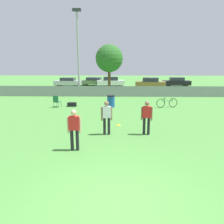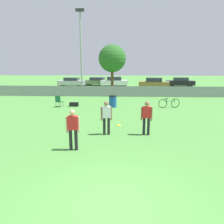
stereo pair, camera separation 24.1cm
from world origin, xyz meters
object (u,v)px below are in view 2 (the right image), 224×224
(parked_car_olive, at_px, (98,81))
(player_receiver_white, at_px, (106,115))
(tree_near_pole, at_px, (112,59))
(trash_bin, at_px, (113,101))
(parked_car_silver, at_px, (72,82))
(gear_bag_sideline, at_px, (74,104))
(folding_chair_sideline, at_px, (59,101))
(parked_car_dark, at_px, (180,82))
(player_thrower_red, at_px, (73,127))
(frisbee_disc, at_px, (119,125))
(bicycle_sideline, at_px, (169,103))
(parked_car_white, at_px, (114,82))
(parked_car_tan, at_px, (154,83))
(light_pole, at_px, (81,46))
(player_defender_red, at_px, (147,116))

(parked_car_olive, bearing_deg, player_receiver_white, -75.07)
(tree_near_pole, height_order, trash_bin, tree_near_pole)
(parked_car_silver, distance_m, parked_car_olive, 4.03)
(trash_bin, xyz_separation_m, gear_bag_sideline, (-3.16, 0.20, -0.32))
(trash_bin, relative_size, parked_car_olive, 0.21)
(folding_chair_sideline, xyz_separation_m, parked_car_dark, (13.85, 17.08, 0.14))
(parked_car_dark, bearing_deg, player_thrower_red, -107.94)
(frisbee_disc, height_order, bicycle_sideline, bicycle_sideline)
(bicycle_sideline, xyz_separation_m, parked_car_white, (-5.02, 16.84, 0.31))
(parked_car_white, xyz_separation_m, parked_car_tan, (5.74, -3.11, 0.05))
(player_thrower_red, bearing_deg, frisbee_disc, 63.07)
(bicycle_sideline, relative_size, parked_car_white, 0.40)
(trash_bin, bearing_deg, parked_car_silver, 113.26)
(player_thrower_red, xyz_separation_m, frisbee_disc, (1.74, 3.62, -0.94))
(light_pole, relative_size, tree_near_pole, 1.63)
(folding_chair_sideline, height_order, parked_car_white, parked_car_white)
(trash_bin, relative_size, parked_car_dark, 0.22)
(parked_car_white, bearing_deg, parked_car_olive, 155.86)
(player_receiver_white, relative_size, trash_bin, 1.75)
(frisbee_disc, relative_size, parked_car_white, 0.06)
(parked_car_silver, bearing_deg, light_pole, -67.06)
(player_thrower_red, relative_size, parked_car_tan, 0.38)
(tree_near_pole, distance_m, frisbee_disc, 14.13)
(parked_car_tan, bearing_deg, parked_car_dark, 47.77)
(tree_near_pole, xyz_separation_m, player_receiver_white, (0.47, -15.15, -2.98))
(player_thrower_red, height_order, bicycle_sideline, player_thrower_red)
(parked_car_dark, bearing_deg, trash_bin, -114.87)
(light_pole, xyz_separation_m, parked_car_tan, (8.92, 6.42, -4.54))
(player_thrower_red, distance_m, folding_chair_sideline, 9.32)
(player_defender_red, relative_size, gear_bag_sideline, 2.37)
(player_defender_red, bearing_deg, parked_car_tan, 88.16)
(light_pole, height_order, player_defender_red, light_pole)
(player_thrower_red, xyz_separation_m, parked_car_tan, (6.28, 22.60, -0.24))
(light_pole, height_order, folding_chair_sideline, light_pole)
(parked_car_olive, bearing_deg, parked_car_dark, 4.20)
(trash_bin, bearing_deg, tree_near_pole, 93.12)
(tree_near_pole, height_order, bicycle_sideline, tree_near_pole)
(parked_car_olive, bearing_deg, gear_bag_sideline, -82.37)
(tree_near_pole, distance_m, folding_chair_sideline, 9.85)
(tree_near_pole, bearing_deg, parked_car_white, 91.04)
(player_receiver_white, bearing_deg, gear_bag_sideline, 103.19)
(player_receiver_white, bearing_deg, parked_car_olive, 86.61)
(tree_near_pole, distance_m, bicycle_sideline, 10.25)
(tree_near_pole, xyz_separation_m, frisbee_disc, (1.04, -13.54, -3.92))
(parked_car_white, relative_size, parked_car_tan, 0.99)
(folding_chair_sideline, height_order, parked_car_dark, parked_car_dark)
(frisbee_disc, relative_size, parked_car_tan, 0.06)
(parked_car_white, distance_m, parked_car_tan, 6.53)
(tree_near_pole, xyz_separation_m, trash_bin, (0.45, -8.25, -3.46))
(gear_bag_sideline, bearing_deg, bicycle_sideline, -1.74)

